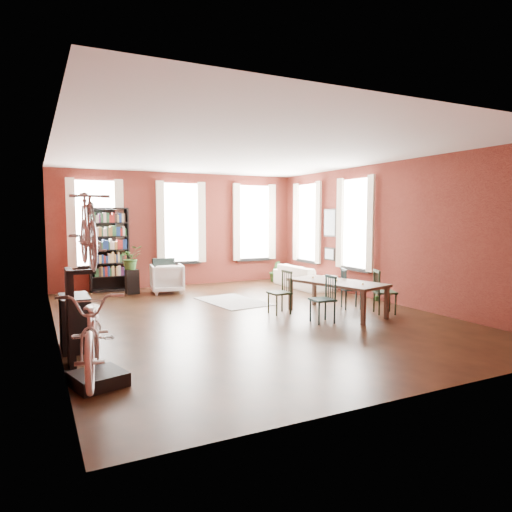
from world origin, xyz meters
TOP-DOWN VIEW (x-y plane):
  - room at (0.25, 0.62)m, footprint 9.00×9.04m
  - dining_table at (1.66, -0.67)m, footprint 1.39×2.15m
  - dining_chair_a at (0.99, -1.15)m, footprint 0.43×0.43m
  - dining_chair_b at (0.65, -0.12)m, footprint 0.42×0.42m
  - dining_chair_c at (2.59, -1.05)m, footprint 0.54×0.54m
  - dining_chair_d at (2.29, -0.34)m, footprint 0.51×0.51m
  - bookshelf at (-2.00, 4.30)m, footprint 1.00×0.32m
  - white_armchair at (-0.72, 3.39)m, footprint 0.90×0.85m
  - cream_sofa at (2.95, 2.60)m, footprint 0.61×2.08m
  - striped_rug at (0.31, 1.50)m, footprint 1.37×1.96m
  - bike_trainer at (-3.18, -2.64)m, footprint 0.69×0.69m
  - bike_wall_rack at (-3.40, -1.80)m, footprint 0.16×0.60m
  - console_table at (-3.28, -0.90)m, footprint 0.40×0.80m
  - plant_stand at (-1.55, 3.66)m, footprint 0.32×0.32m
  - plant_by_sofa at (2.75, 3.93)m, footprint 0.40×0.66m
  - plant_small at (3.37, 0.08)m, footprint 0.40×0.47m
  - bicycle_floor at (-3.21, -2.68)m, footprint 0.83×1.11m
  - bicycle_hung at (-3.15, -1.80)m, footprint 0.47×1.00m
  - plant_on_stand at (-1.57, 3.67)m, footprint 0.69×0.73m

SIDE VIEW (x-z plane):
  - striped_rug at x=0.31m, z-range 0.00..0.01m
  - plant_small at x=3.37m, z-range 0.00..0.15m
  - bike_trainer at x=-3.18m, z-range 0.00..0.16m
  - plant_by_sofa at x=2.75m, z-range 0.00..0.28m
  - plant_stand at x=-1.55m, z-range 0.00..0.62m
  - dining_table at x=1.66m, z-range 0.00..0.67m
  - console_table at x=-3.28m, z-range 0.00..0.80m
  - cream_sofa at x=2.95m, z-range 0.00..0.81m
  - white_armchair at x=-0.72m, z-range 0.00..0.82m
  - dining_chair_d at x=2.29m, z-range 0.00..0.86m
  - dining_chair_b at x=0.65m, z-range 0.00..0.87m
  - dining_chair_a at x=0.99m, z-range 0.00..0.87m
  - dining_chair_c at x=2.59m, z-range 0.00..0.89m
  - bike_wall_rack at x=-3.40m, z-range 0.00..1.30m
  - plant_on_stand at x=-1.57m, z-range 0.62..1.09m
  - bookshelf at x=-2.00m, z-range 0.00..2.20m
  - bicycle_floor at x=-3.21m, z-range 0.16..2.10m
  - bicycle_hung at x=-3.15m, z-range 1.30..2.96m
  - room at x=0.25m, z-range 0.53..3.75m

